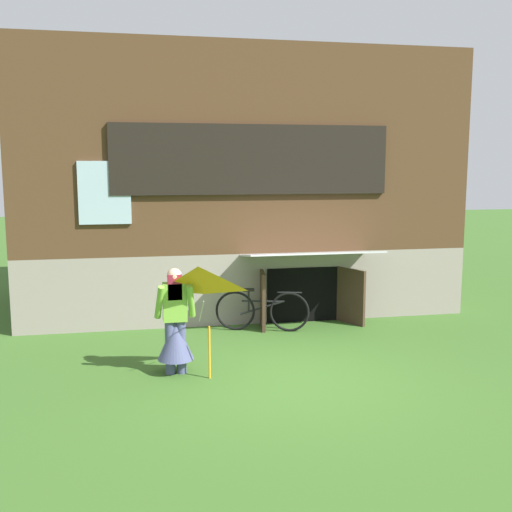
{
  "coord_description": "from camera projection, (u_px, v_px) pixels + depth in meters",
  "views": [
    {
      "loc": [
        -2.11,
        -7.98,
        2.96
      ],
      "look_at": [
        -0.25,
        1.4,
        1.54
      ],
      "focal_mm": 42.58,
      "sensor_mm": 36.0,
      "label": 1
    }
  ],
  "objects": [
    {
      "name": "ground_plane",
      "position": [
        292.0,
        377.0,
        8.58
      ],
      "size": [
        60.0,
        60.0,
        0.0
      ],
      "primitive_type": "plane",
      "color": "#386023"
    },
    {
      "name": "kite",
      "position": [
        199.0,
        298.0,
        8.07
      ],
      "size": [
        1.05,
        1.1,
        1.5
      ],
      "color": "orange",
      "rests_on": "ground_plane"
    },
    {
      "name": "log_house",
      "position": [
        233.0,
        183.0,
        13.24
      ],
      "size": [
        8.61,
        5.51,
        5.2
      ],
      "color": "gray",
      "rests_on": "ground_plane"
    },
    {
      "name": "person",
      "position": [
        175.0,
        330.0,
        8.66
      ],
      "size": [
        0.61,
        0.52,
        1.54
      ],
      "rotation": [
        0.0,
        0.0,
        -0.23
      ],
      "color": "#474C75",
      "rests_on": "ground_plane"
    },
    {
      "name": "bicycle_black",
      "position": [
        262.0,
        310.0,
        10.96
      ],
      "size": [
        1.65,
        0.53,
        0.78
      ],
      "rotation": [
        0.0,
        0.0,
        -0.29
      ],
      "color": "black",
      "rests_on": "ground_plane"
    }
  ]
}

